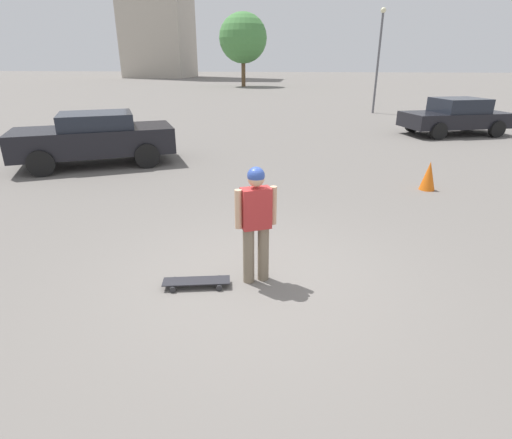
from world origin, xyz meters
The scene contains 8 objects.
ground_plane centered at (0.00, 0.00, 0.00)m, with size 220.00×220.00×0.00m, color slate.
person centered at (0.00, 0.00, 0.90)m, with size 0.34×0.51×1.58m.
skateboard centered at (0.27, -0.75, 0.07)m, with size 0.41×0.90×0.09m.
car_parked_near centered at (-5.90, -5.35, 0.77)m, with size 3.55×4.62×1.44m.
car_parked_far centered at (-12.47, 6.39, 0.73)m, with size 2.99×4.41×1.42m.
tree_distant centered at (-43.53, -7.18, 5.14)m, with size 5.35×5.35×7.83m.
traffic_cone centered at (-4.58, 3.38, 0.33)m, with size 0.35×0.35×0.66m.
lamp_post centered at (-19.45, 4.18, 3.18)m, with size 0.28×0.28×5.39m.
Camera 1 is at (4.70, 0.62, 2.77)m, focal length 28.00 mm.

